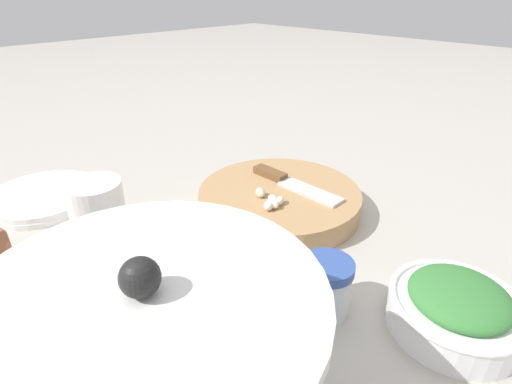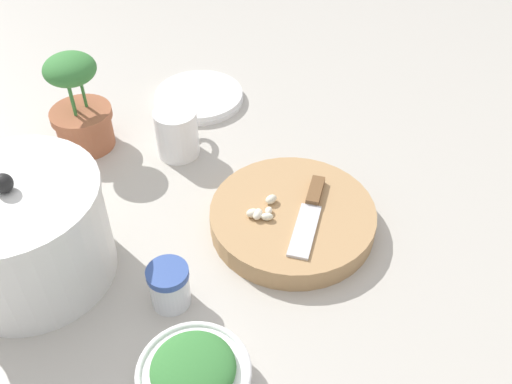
{
  "view_description": "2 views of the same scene",
  "coord_description": "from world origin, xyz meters",
  "views": [
    {
      "loc": [
        -0.39,
        0.34,
        0.36
      ],
      "look_at": [
        -0.0,
        -0.05,
        0.07
      ],
      "focal_mm": 28.0,
      "sensor_mm": 36.0,
      "label": 1
    },
    {
      "loc": [
        -0.65,
        -0.24,
        0.7
      ],
      "look_at": [
        0.03,
        -0.05,
        0.05
      ],
      "focal_mm": 40.0,
      "sensor_mm": 36.0,
      "label": 2
    }
  ],
  "objects": [
    {
      "name": "ground_plane",
      "position": [
        0.0,
        0.0,
        0.0
      ],
      "size": [
        5.0,
        5.0,
        0.0
      ],
      "primitive_type": "plane",
      "color": "#B2ADA3"
    },
    {
      "name": "cutting_board",
      "position": [
        0.01,
        -0.12,
        0.02
      ],
      "size": [
        0.28,
        0.28,
        0.04
      ],
      "color": "tan",
      "rests_on": "ground_plane"
    },
    {
      "name": "chef_knife",
      "position": [
        0.01,
        -0.14,
        0.04
      ],
      "size": [
        0.18,
        0.04,
        0.01
      ],
      "rotation": [
        0.0,
        0.0,
        1.58
      ],
      "color": "brown",
      "rests_on": "cutting_board"
    },
    {
      "name": "garlic_cloves",
      "position": [
        -0.01,
        -0.07,
        0.05
      ],
      "size": [
        0.06,
        0.05,
        0.02
      ],
      "color": "beige",
      "rests_on": "cutting_board"
    },
    {
      "name": "herb_bowl",
      "position": [
        -0.31,
        -0.06,
        0.03
      ],
      "size": [
        0.15,
        0.15,
        0.06
      ],
      "color": "white",
      "rests_on": "ground_plane"
    },
    {
      "name": "spice_jar",
      "position": [
        -0.19,
        0.02,
        0.04
      ],
      "size": [
        0.06,
        0.06,
        0.07
      ],
      "color": "silver",
      "rests_on": "ground_plane"
    },
    {
      "name": "coffee_mug",
      "position": [
        0.15,
        0.14,
        0.05
      ],
      "size": [
        0.12,
        0.08,
        0.1
      ],
      "color": "white",
      "rests_on": "ground_plane"
    },
    {
      "name": "plate_stack",
      "position": [
        0.33,
        0.17,
        0.01
      ],
      "size": [
        0.19,
        0.19,
        0.02
      ],
      "color": "white",
      "rests_on": "ground_plane"
    },
    {
      "name": "stock_pot",
      "position": [
        -0.19,
        0.25,
        0.09
      ],
      "size": [
        0.26,
        0.26,
        0.2
      ],
      "color": "silver",
      "rests_on": "ground_plane"
    },
    {
      "name": "potted_herb",
      "position": [
        0.12,
        0.33,
        0.08
      ],
      "size": [
        0.12,
        0.12,
        0.2
      ],
      "color": "#A35B3D",
      "rests_on": "ground_plane"
    }
  ]
}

